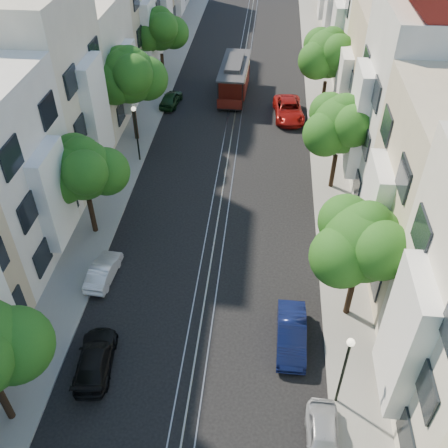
% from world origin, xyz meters
% --- Properties ---
extents(ground, '(200.00, 200.00, 0.00)m').
position_xyz_m(ground, '(0.00, 28.00, 0.00)').
color(ground, black).
rests_on(ground, ground).
extents(sidewalk_east, '(2.50, 80.00, 0.12)m').
position_xyz_m(sidewalk_east, '(7.25, 28.00, 0.06)').
color(sidewalk_east, gray).
rests_on(sidewalk_east, ground).
extents(sidewalk_west, '(2.50, 80.00, 0.12)m').
position_xyz_m(sidewalk_west, '(-7.25, 28.00, 0.06)').
color(sidewalk_west, gray).
rests_on(sidewalk_west, ground).
extents(rail_left, '(0.06, 80.00, 0.02)m').
position_xyz_m(rail_left, '(-0.55, 28.00, 0.01)').
color(rail_left, gray).
rests_on(rail_left, ground).
extents(rail_slot, '(0.06, 80.00, 0.02)m').
position_xyz_m(rail_slot, '(0.00, 28.00, 0.01)').
color(rail_slot, gray).
rests_on(rail_slot, ground).
extents(rail_right, '(0.06, 80.00, 0.02)m').
position_xyz_m(rail_right, '(0.55, 28.00, 0.01)').
color(rail_right, gray).
rests_on(rail_right, ground).
extents(lane_line, '(0.08, 80.00, 0.01)m').
position_xyz_m(lane_line, '(0.00, 28.00, 0.00)').
color(lane_line, tan).
rests_on(lane_line, ground).
extents(townhouses_east, '(7.75, 72.00, 12.00)m').
position_xyz_m(townhouses_east, '(11.87, 27.91, 5.18)').
color(townhouses_east, beige).
rests_on(townhouses_east, ground).
extents(townhouses_west, '(7.75, 72.00, 11.76)m').
position_xyz_m(townhouses_west, '(-11.87, 27.91, 5.08)').
color(townhouses_west, silver).
rests_on(townhouses_west, ground).
extents(tree_e_b, '(4.93, 4.08, 6.68)m').
position_xyz_m(tree_e_b, '(7.26, 8.98, 4.73)').
color(tree_e_b, black).
rests_on(tree_e_b, ground).
extents(tree_e_c, '(4.84, 3.99, 6.52)m').
position_xyz_m(tree_e_c, '(7.26, 19.98, 4.60)').
color(tree_e_c, black).
rests_on(tree_e_c, ground).
extents(tree_e_d, '(5.01, 4.16, 6.85)m').
position_xyz_m(tree_e_d, '(7.26, 30.98, 4.87)').
color(tree_e_d, black).
rests_on(tree_e_d, ground).
extents(tree_w_b, '(4.72, 3.87, 6.27)m').
position_xyz_m(tree_w_b, '(-7.14, 13.98, 4.40)').
color(tree_w_b, black).
rests_on(tree_w_b, ground).
extents(tree_w_c, '(5.13, 4.28, 7.09)m').
position_xyz_m(tree_w_c, '(-7.14, 24.98, 5.07)').
color(tree_w_c, black).
rests_on(tree_w_c, ground).
extents(tree_w_d, '(4.84, 3.99, 6.52)m').
position_xyz_m(tree_w_d, '(-7.14, 35.98, 4.60)').
color(tree_w_d, black).
rests_on(tree_w_d, ground).
extents(lamp_east, '(0.32, 0.32, 4.16)m').
position_xyz_m(lamp_east, '(6.30, 4.00, 2.85)').
color(lamp_east, black).
rests_on(lamp_east, ground).
extents(lamp_west, '(0.32, 0.32, 4.16)m').
position_xyz_m(lamp_west, '(-6.30, 22.00, 2.85)').
color(lamp_west, black).
rests_on(lamp_west, ground).
extents(cable_car, '(2.52, 7.38, 2.81)m').
position_xyz_m(cable_car, '(-0.36, 33.58, 1.66)').
color(cable_car, black).
rests_on(cable_car, ground).
extents(parked_car_e_near, '(1.41, 3.41, 1.15)m').
position_xyz_m(parked_car_e_near, '(5.60, 1.93, 0.58)').
color(parked_car_e_near, '#A6AAB2').
rests_on(parked_car_e_near, ground).
extents(parked_car_e_mid, '(1.35, 3.83, 1.26)m').
position_xyz_m(parked_car_e_mid, '(4.40, 6.93, 0.63)').
color(parked_car_e_mid, '#0B1239').
rests_on(parked_car_e_mid, ground).
extents(parked_car_e_far, '(2.69, 5.06, 1.36)m').
position_xyz_m(parked_car_e_far, '(4.40, 29.72, 0.68)').
color(parked_car_e_far, maroon).
rests_on(parked_car_e_far, ground).
extents(parked_car_w_near, '(1.94, 3.96, 1.11)m').
position_xyz_m(parked_car_w_near, '(-4.40, 4.78, 0.55)').
color(parked_car_w_near, black).
rests_on(parked_car_w_near, ground).
extents(parked_car_w_mid, '(1.36, 3.29, 1.06)m').
position_xyz_m(parked_car_w_mid, '(-5.60, 10.29, 0.53)').
color(parked_car_w_mid, silver).
rests_on(parked_car_w_mid, ground).
extents(parked_car_w_far, '(1.74, 3.51, 1.15)m').
position_xyz_m(parked_car_w_far, '(-5.60, 31.02, 0.57)').
color(parked_car_w_far, black).
rests_on(parked_car_w_far, ground).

